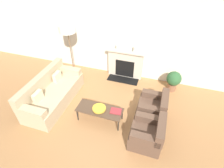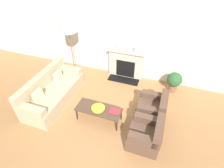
{
  "view_description": "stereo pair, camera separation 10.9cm",
  "coord_description": "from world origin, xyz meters",
  "px_view_note": "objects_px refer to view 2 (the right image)",
  "views": [
    {
      "loc": [
        1.3,
        -2.79,
        3.81
      ],
      "look_at": [
        0.01,
        1.24,
        0.45
      ],
      "focal_mm": 28.0,
      "sensor_mm": 36.0,
      "label": 1
    },
    {
      "loc": [
        1.41,
        -2.75,
        3.81
      ],
      "look_at": [
        0.01,
        1.24,
        0.45
      ],
      "focal_mm": 28.0,
      "sensor_mm": 36.0,
      "label": 2
    }
  ],
  "objects_px": {
    "floor_lamp": "(69,32)",
    "armchair_far": "(152,108)",
    "armchair_near": "(146,135)",
    "couch": "(53,92)",
    "potted_plant": "(174,81)",
    "bowl": "(98,108)",
    "coffee_table": "(99,110)",
    "book": "(115,111)",
    "fireplace": "(126,64)",
    "mantel_vase_center_left": "(136,49)",
    "mantel_vase_left": "(119,47)"
  },
  "relations": [
    {
      "from": "fireplace",
      "to": "mantel_vase_center_left",
      "type": "relative_size",
      "value": 7.53
    },
    {
      "from": "couch",
      "to": "floor_lamp",
      "type": "distance_m",
      "value": 1.96
    },
    {
      "from": "armchair_near",
      "to": "couch",
      "type": "bearing_deg",
      "value": -100.49
    },
    {
      "from": "armchair_far",
      "to": "bowl",
      "type": "xyz_separation_m",
      "value": [
        -1.35,
        -0.61,
        0.14
      ]
    },
    {
      "from": "potted_plant",
      "to": "mantel_vase_left",
      "type": "bearing_deg",
      "value": 170.92
    },
    {
      "from": "couch",
      "to": "armchair_near",
      "type": "relative_size",
      "value": 2.75
    },
    {
      "from": "mantel_vase_center_left",
      "to": "couch",
      "type": "bearing_deg",
      "value": -135.56
    },
    {
      "from": "coffee_table",
      "to": "armchair_near",
      "type": "bearing_deg",
      "value": -12.6
    },
    {
      "from": "book",
      "to": "mantel_vase_center_left",
      "type": "distance_m",
      "value": 2.31
    },
    {
      "from": "fireplace",
      "to": "book",
      "type": "xyz_separation_m",
      "value": [
        0.31,
        -2.18,
        -0.09
      ]
    },
    {
      "from": "armchair_near",
      "to": "book",
      "type": "relative_size",
      "value": 2.55
    },
    {
      "from": "couch",
      "to": "mantel_vase_left",
      "type": "height_order",
      "value": "mantel_vase_left"
    },
    {
      "from": "armchair_near",
      "to": "armchair_far",
      "type": "relative_size",
      "value": 1.0
    },
    {
      "from": "book",
      "to": "floor_lamp",
      "type": "distance_m",
      "value": 2.92
    },
    {
      "from": "armchair_far",
      "to": "floor_lamp",
      "type": "relative_size",
      "value": 0.41
    },
    {
      "from": "fireplace",
      "to": "coffee_table",
      "type": "height_order",
      "value": "fireplace"
    },
    {
      "from": "floor_lamp",
      "to": "bowl",
      "type": "bearing_deg",
      "value": -45.54
    },
    {
      "from": "mantel_vase_left",
      "to": "floor_lamp",
      "type": "bearing_deg",
      "value": -158.44
    },
    {
      "from": "armchair_near",
      "to": "armchair_far",
      "type": "height_order",
      "value": "same"
    },
    {
      "from": "armchair_near",
      "to": "fireplace",
      "type": "bearing_deg",
      "value": -154.33
    },
    {
      "from": "armchair_far",
      "to": "mantel_vase_left",
      "type": "bearing_deg",
      "value": -137.34
    },
    {
      "from": "couch",
      "to": "floor_lamp",
      "type": "bearing_deg",
      "value": 1.23
    },
    {
      "from": "couch",
      "to": "coffee_table",
      "type": "bearing_deg",
      "value": -98.71
    },
    {
      "from": "fireplace",
      "to": "mantel_vase_left",
      "type": "relative_size",
      "value": 8.64
    },
    {
      "from": "couch",
      "to": "potted_plant",
      "type": "distance_m",
      "value": 3.83
    },
    {
      "from": "bowl",
      "to": "coffee_table",
      "type": "bearing_deg",
      "value": 47.31
    },
    {
      "from": "armchair_far",
      "to": "book",
      "type": "xyz_separation_m",
      "value": [
        -0.91,
        -0.55,
        0.12
      ]
    },
    {
      "from": "coffee_table",
      "to": "book",
      "type": "relative_size",
      "value": 4.02
    },
    {
      "from": "coffee_table",
      "to": "mantel_vase_left",
      "type": "distance_m",
      "value": 2.38
    },
    {
      "from": "armchair_far",
      "to": "mantel_vase_center_left",
      "type": "height_order",
      "value": "mantel_vase_center_left"
    },
    {
      "from": "bowl",
      "to": "floor_lamp",
      "type": "bearing_deg",
      "value": 134.46
    },
    {
      "from": "floor_lamp",
      "to": "potted_plant",
      "type": "distance_m",
      "value": 3.7
    },
    {
      "from": "couch",
      "to": "armchair_far",
      "type": "bearing_deg",
      "value": -83.16
    },
    {
      "from": "armchair_near",
      "to": "book",
      "type": "xyz_separation_m",
      "value": [
        -0.91,
        0.36,
        0.12
      ]
    },
    {
      "from": "fireplace",
      "to": "floor_lamp",
      "type": "height_order",
      "value": "floor_lamp"
    },
    {
      "from": "book",
      "to": "mantel_vase_center_left",
      "type": "xyz_separation_m",
      "value": [
        -0.01,
        2.2,
        0.71
      ]
    },
    {
      "from": "armchair_far",
      "to": "bowl",
      "type": "distance_m",
      "value": 1.49
    },
    {
      "from": "bowl",
      "to": "book",
      "type": "relative_size",
      "value": 1.17
    },
    {
      "from": "bowl",
      "to": "floor_lamp",
      "type": "distance_m",
      "value": 2.66
    },
    {
      "from": "fireplace",
      "to": "potted_plant",
      "type": "height_order",
      "value": "fireplace"
    },
    {
      "from": "armchair_near",
      "to": "potted_plant",
      "type": "height_order",
      "value": "armchair_near"
    },
    {
      "from": "floor_lamp",
      "to": "mantel_vase_center_left",
      "type": "distance_m",
      "value": 2.23
    },
    {
      "from": "floor_lamp",
      "to": "armchair_far",
      "type": "bearing_deg",
      "value": -19.54
    },
    {
      "from": "fireplace",
      "to": "book",
      "type": "bearing_deg",
      "value": -81.92
    },
    {
      "from": "book",
      "to": "bowl",
      "type": "bearing_deg",
      "value": -176.87
    },
    {
      "from": "floor_lamp",
      "to": "book",
      "type": "bearing_deg",
      "value": -37.62
    },
    {
      "from": "armchair_near",
      "to": "floor_lamp",
      "type": "distance_m",
      "value": 3.84
    },
    {
      "from": "armchair_far",
      "to": "potted_plant",
      "type": "xyz_separation_m",
      "value": [
        0.47,
        1.33,
        0.11
      ]
    },
    {
      "from": "mantel_vase_center_left",
      "to": "potted_plant",
      "type": "bearing_deg",
      "value": -12.84
    },
    {
      "from": "floor_lamp",
      "to": "potted_plant",
      "type": "xyz_separation_m",
      "value": [
        3.47,
        0.27,
        -1.26
      ]
    }
  ]
}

